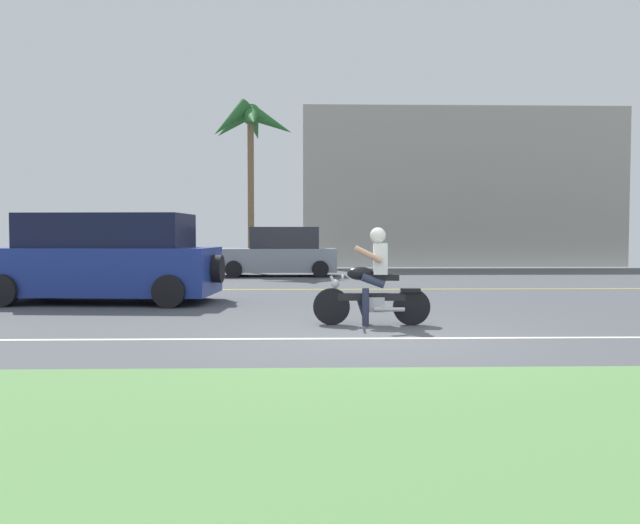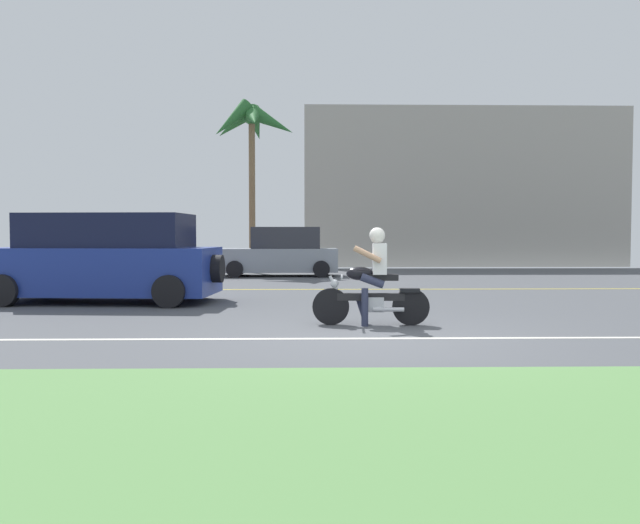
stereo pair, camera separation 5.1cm
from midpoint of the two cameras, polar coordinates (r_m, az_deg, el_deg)
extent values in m
cube|color=#4C4F54|center=(11.70, 3.42, -4.56)|extent=(56.00, 30.00, 0.04)
cube|color=#5B8C4C|center=(4.77, 10.61, -14.35)|extent=(56.00, 3.80, 0.06)
cube|color=silver|center=(8.69, 5.07, -6.85)|extent=(50.40, 0.12, 0.01)
cube|color=yellow|center=(16.41, 2.07, -2.46)|extent=(50.40, 0.12, 0.01)
cylinder|color=black|center=(9.94, 1.13, -4.02)|extent=(0.58, 0.12, 0.58)
cylinder|color=black|center=(9.99, 8.31, -4.01)|extent=(0.58, 0.12, 0.58)
cylinder|color=#B7BAC1|center=(9.91, 1.68, -2.66)|extent=(0.26, 0.06, 0.50)
cube|color=black|center=(9.93, 4.73, -3.14)|extent=(1.05, 0.16, 0.12)
cube|color=#B7BAC1|center=(9.94, 5.00, -3.80)|extent=(0.32, 0.21, 0.23)
ellipsoid|color=black|center=(9.90, 3.74, -1.04)|extent=(0.42, 0.23, 0.21)
cube|color=black|center=(9.92, 5.84, -1.38)|extent=(0.47, 0.24, 0.10)
cube|color=black|center=(9.96, 8.20, -2.53)|extent=(0.32, 0.17, 0.06)
cylinder|color=#B7BAC1|center=(9.90, 2.13, -1.29)|extent=(0.07, 0.60, 0.03)
sphere|color=#B7BAC1|center=(9.91, 1.46, -1.95)|extent=(0.13, 0.13, 0.13)
cylinder|color=#B7BAC1|center=(9.85, 6.32, -4.26)|extent=(0.48, 0.10, 0.07)
cube|color=white|center=(9.90, 5.52, 0.29)|extent=(0.23, 0.32, 0.48)
sphere|color=silver|center=(9.89, 5.30, 2.40)|extent=(0.25, 0.25, 0.25)
cylinder|color=#2D334C|center=(10.00, 4.82, -1.61)|extent=(0.39, 0.15, 0.24)
cylinder|color=#2D334C|center=(9.81, 4.87, -1.69)|extent=(0.39, 0.15, 0.24)
cylinder|color=#2D334C|center=(9.81, 4.20, -4.08)|extent=(0.11, 0.11, 0.58)
cylinder|color=#2D334C|center=(10.06, 3.93, -4.11)|extent=(0.20, 0.12, 0.32)
cylinder|color=tan|center=(10.08, 4.37, 0.74)|extent=(0.44, 0.11, 0.27)
cylinder|color=tan|center=(9.69, 4.45, 0.67)|extent=(0.44, 0.11, 0.27)
cube|color=navy|center=(13.99, -18.71, -0.74)|extent=(4.73, 2.25, 0.97)
cube|color=black|center=(13.93, -18.41, 2.69)|extent=(3.43, 1.88, 0.70)
cylinder|color=black|center=(14.40, -11.15, -1.93)|extent=(0.66, 0.27, 0.64)
cylinder|color=black|center=(15.55, -23.06, -1.76)|extent=(0.66, 0.27, 0.64)
cylinder|color=black|center=(12.57, -13.29, -2.58)|extent=(0.66, 0.27, 0.64)
cylinder|color=black|center=(13.88, -26.52, -2.30)|extent=(0.66, 0.27, 0.64)
cylinder|color=black|center=(13.28, -9.06, -0.60)|extent=(0.24, 0.59, 0.58)
cube|color=#AD1E1E|center=(21.27, -17.57, 0.03)|extent=(4.22, 2.01, 0.80)
cube|color=#351116|center=(21.21, -16.94, 2.11)|extent=(2.49, 1.65, 0.74)
cylinder|color=black|center=(21.87, -13.30, -0.58)|extent=(0.57, 0.22, 0.56)
cylinder|color=black|center=(22.47, -20.79, -0.59)|extent=(0.57, 0.22, 0.56)
cylinder|color=black|center=(20.18, -13.95, -0.83)|extent=(0.57, 0.22, 0.56)
cylinder|color=black|center=(20.82, -22.03, -0.84)|extent=(0.57, 0.22, 0.56)
cube|color=#8C939E|center=(21.78, -3.65, 0.18)|extent=(3.99, 1.66, 0.79)
cube|color=#2D2F36|center=(21.76, -3.03, 2.19)|extent=(2.32, 1.42, 0.73)
cylinder|color=black|center=(22.61, 0.04, -0.41)|extent=(0.56, 0.19, 0.56)
cylinder|color=black|center=(22.69, -7.19, -0.42)|extent=(0.56, 0.19, 0.56)
cylinder|color=black|center=(20.99, 0.19, -0.63)|extent=(0.56, 0.19, 0.56)
cylinder|color=black|center=(21.08, -7.60, -0.64)|extent=(0.56, 0.19, 0.56)
cylinder|color=brown|center=(23.86, -6.06, 6.01)|extent=(0.24, 0.24, 5.79)
sphere|color=#28662D|center=(24.22, -6.09, 12.87)|extent=(0.61, 0.61, 0.61)
cone|color=#28662D|center=(24.25, -4.24, 12.40)|extent=(1.88, 0.89, 1.28)
cone|color=#28662D|center=(24.93, -5.73, 12.12)|extent=(0.82, 1.84, 1.38)
cone|color=#28662D|center=(24.62, -7.60, 12.23)|extent=(1.85, 1.41, 1.39)
cone|color=#28662D|center=(23.93, -7.85, 12.52)|extent=(1.77, 1.27, 1.61)
cone|color=#28662D|center=(23.43, -5.96, 12.75)|extent=(0.88, 1.88, 1.18)
cube|color=#A8A399|center=(30.49, 12.35, 6.36)|extent=(14.35, 4.00, 7.04)
camera|label=1|loc=(0.03, -89.89, 0.00)|focal=35.63mm
camera|label=2|loc=(0.03, 90.11, 0.00)|focal=35.63mm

